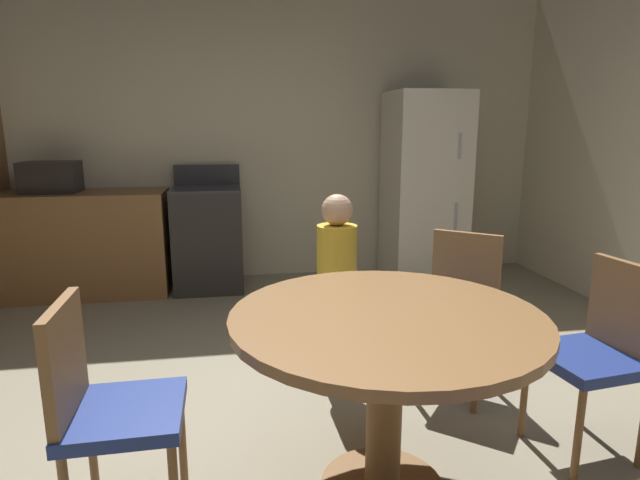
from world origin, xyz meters
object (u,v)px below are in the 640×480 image
chair_west (104,402)px  person_child (337,286)px  chair_northeast (459,302)px  refrigerator (424,188)px  microwave (51,177)px  dining_table (386,353)px  chair_east (601,346)px  oven_range (208,237)px

chair_west → person_child: 1.40m
chair_northeast → person_child: (-0.66, 0.15, 0.08)m
refrigerator → microwave: 3.28m
dining_table → person_child: person_child is taller
microwave → chair_east: microwave is taller
chair_west → person_child: bearing=42.2°
chair_northeast → oven_range: bearing=-106.3°
refrigerator → chair_west: (-2.24, -2.89, -0.38)m
oven_range → chair_northeast: (1.44, -2.13, 0.03)m
microwave → dining_table: 3.60m
refrigerator → dining_table: (-1.21, -2.87, -0.28)m
oven_range → dining_table: (0.79, -2.92, 0.13)m
microwave → chair_west: size_ratio=0.51×
person_child → chair_east: bearing=51.0°
microwave → chair_east: (3.08, -2.79, -0.53)m
oven_range → microwave: (-1.27, -0.00, 0.56)m
microwave → chair_east: size_ratio=0.51×
chair_east → person_child: person_child is taller
refrigerator → microwave: bearing=179.1°
microwave → dining_table: (2.06, -2.92, -0.43)m
oven_range → person_child: oven_range is taller
chair_west → chair_east: 2.04m
microwave → person_child: microwave is taller
chair_northeast → person_child: bearing=-63.6°
chair_west → chair_northeast: bearing=24.6°
oven_range → chair_east: size_ratio=1.26×
refrigerator → chair_east: 2.78m
microwave → chair_northeast: 3.49m
chair_east → chair_northeast: (-0.36, 0.67, 0.00)m
chair_east → dining_table: bearing=0.0°
dining_table → chair_northeast: (0.65, 0.79, -0.10)m
person_child → oven_range: bearing=-158.5°
oven_range → refrigerator: refrigerator is taller
chair_west → person_child: person_child is taller
chair_west → microwave: bearing=108.4°
oven_range → chair_west: oven_range is taller
dining_table → person_child: size_ratio=1.09×
refrigerator → chair_northeast: bearing=-105.2°
oven_range → person_child: bearing=-68.3°
person_child → refrigerator: bearing=147.4°
dining_table → person_child: (-0.00, 0.94, -0.02)m
dining_table → microwave: bearing=125.3°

